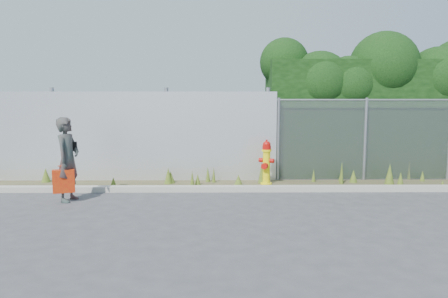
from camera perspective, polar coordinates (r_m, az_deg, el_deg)
ground at (r=7.98m, az=2.27°, el=-8.44°), size 80.00×80.00×0.00m
curb at (r=9.71m, az=1.76°, el=-5.20°), size 16.00×0.22×0.12m
weed_strip at (r=10.39m, az=6.98°, el=-4.07°), size 16.00×1.29×0.53m
corrugated_fence at (r=11.11m, az=-15.46°, el=1.57°), size 8.50×0.21×2.30m
chainlink_fence at (r=11.69m, az=22.84°, el=1.18°), size 6.50×0.07×2.05m
hedge at (r=12.63m, az=22.55°, el=6.28°), size 7.52×1.91×3.76m
fire_hydrant at (r=10.31m, az=5.57°, el=-1.86°), size 0.36×0.32×1.08m
woman at (r=9.28m, az=-19.73°, el=-1.29°), size 0.51×0.68×1.69m
red_tote_bag at (r=9.21m, az=-20.21°, el=-3.95°), size 0.42×0.15×0.54m
black_shoulder_bag at (r=9.41m, az=-19.40°, el=0.31°), size 0.25×0.10×0.19m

